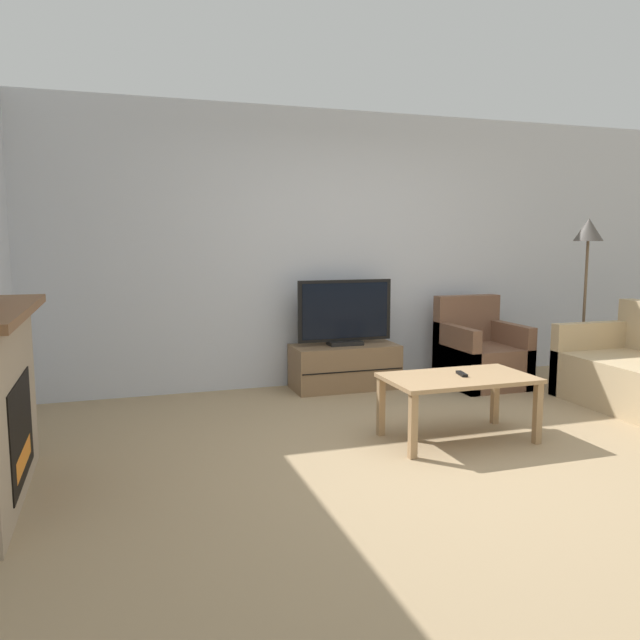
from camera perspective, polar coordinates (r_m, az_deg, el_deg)
ground_plane at (r=4.36m, az=11.72°, el=-12.22°), size 24.00×24.00×0.00m
wall_back at (r=6.26m, az=1.16°, el=6.49°), size 12.00×0.06×2.70m
tv_stand at (r=6.11m, az=2.27°, el=-4.27°), size 1.03×0.48×0.43m
tv at (r=6.03m, az=2.30°, el=0.50°), size 0.95×0.18×0.63m
armchair at (r=6.44m, az=14.41°, el=-3.24°), size 0.70×0.76×0.88m
coffee_table at (r=4.64m, az=12.54°, el=-5.73°), size 1.06×0.61×0.47m
remote at (r=4.65m, az=12.84°, el=-4.82°), size 0.07×0.15×0.02m
floor_lamp at (r=6.67m, az=23.28°, el=6.30°), size 0.30×0.30×1.65m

